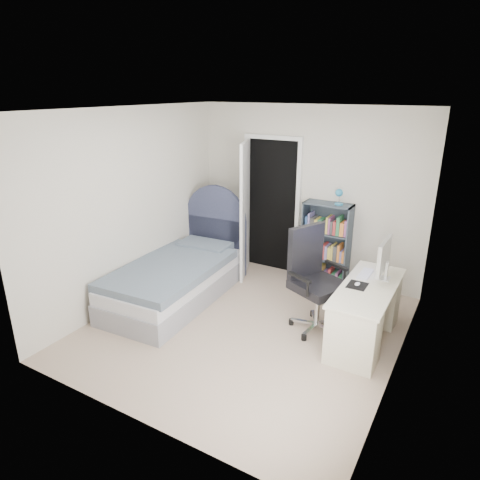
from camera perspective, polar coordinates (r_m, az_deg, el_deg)
The scene contains 8 objects.
room_shell at distance 4.71m, azimuth 0.85°, elevation 1.66°, with size 3.50×3.70×2.60m.
door at distance 6.39m, azimuth 1.94°, elevation 4.49°, with size 0.92×0.78×2.06m.
bed at distance 5.87m, azimuth -8.01°, elevation -4.66°, with size 1.15×2.25×1.35m.
nightstand at distance 6.93m, azimuth -2.68°, elevation 0.36°, with size 0.43×0.43×0.63m.
floor_lamp at distance 6.67m, azimuth 0.14°, elevation 0.65°, with size 0.19×0.19×1.30m.
bookcase at distance 6.23m, azimuth 11.42°, elevation -0.89°, with size 0.67×0.29×1.42m.
desk at distance 5.02m, azimuth 16.48°, elevation -8.97°, with size 0.55×1.38×1.13m.
office_chair at distance 5.02m, azimuth 9.77°, elevation -4.51°, with size 0.72×0.72×1.22m.
Camera 1 is at (2.18, -3.91, 2.70)m, focal length 32.00 mm.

